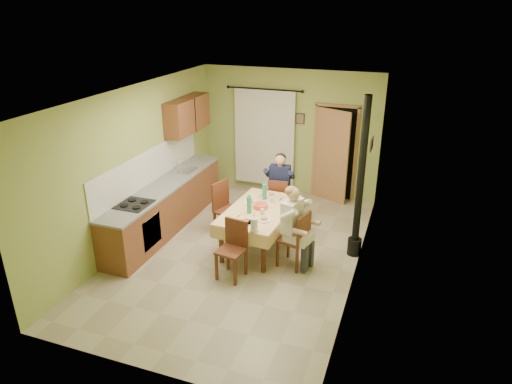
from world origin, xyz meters
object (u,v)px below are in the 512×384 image
at_px(chair_far, 279,208).
at_px(man_right, 294,218).
at_px(man_far, 279,181).
at_px(dining_table, 259,228).
at_px(chair_near, 232,261).
at_px(chair_left, 229,220).
at_px(stove_flue, 359,201).
at_px(chair_right, 293,250).

distance_m(chair_far, man_right, 1.75).
bearing_deg(man_far, dining_table, -97.40).
bearing_deg(chair_near, chair_left, -57.14).
distance_m(chair_far, stove_flue, 1.94).
xyz_separation_m(man_right, stove_flue, (0.93, 0.71, 0.15)).
bearing_deg(stove_flue, chair_right, -141.93).
bearing_deg(man_far, stove_flue, -32.02).
distance_m(dining_table, chair_left, 0.78).
relative_size(chair_near, chair_left, 0.93).
height_order(chair_left, man_right, man_right).
bearing_deg(chair_far, chair_left, -138.45).
distance_m(chair_near, chair_left, 1.48).
bearing_deg(man_right, man_far, 38.68).
bearing_deg(dining_table, chair_near, -91.85).
bearing_deg(dining_table, chair_left, 160.31).
distance_m(man_far, man_right, 1.66).
xyz_separation_m(chair_near, chair_right, (0.84, 0.66, 0.00)).
xyz_separation_m(dining_table, chair_right, (0.74, -0.38, -0.09)).
relative_size(chair_far, man_right, 0.68).
height_order(chair_far, man_right, man_right).
bearing_deg(chair_near, man_far, -84.85).
distance_m(chair_far, chair_left, 1.09).
bearing_deg(chair_right, man_far, 39.06).
bearing_deg(chair_left, dining_table, 83.37).
bearing_deg(dining_table, stove_flue, 14.98).
distance_m(man_right, stove_flue, 1.18).
relative_size(chair_left, stove_flue, 0.37).
relative_size(dining_table, chair_near, 1.86).
xyz_separation_m(chair_near, stove_flue, (1.75, 1.38, 0.73)).
relative_size(man_far, stove_flue, 0.50).
relative_size(man_far, man_right, 1.00).
xyz_separation_m(dining_table, chair_near, (-0.10, -1.04, -0.09)).
xyz_separation_m(man_far, man_right, (0.70, -1.50, 0.00)).
distance_m(chair_right, man_right, 0.59).
bearing_deg(stove_flue, chair_left, -179.26).
xyz_separation_m(dining_table, chair_left, (-0.71, 0.30, -0.09)).
bearing_deg(man_right, chair_near, 142.74).
xyz_separation_m(dining_table, man_far, (0.03, 1.13, 0.50)).
relative_size(chair_far, man_far, 0.68).
bearing_deg(stove_flue, chair_far, 154.39).
distance_m(dining_table, man_far, 1.23).
xyz_separation_m(chair_right, chair_left, (-1.45, 0.68, 0.00)).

